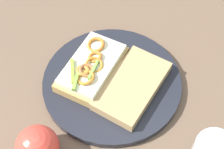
{
  "coord_description": "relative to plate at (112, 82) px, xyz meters",
  "views": [
    {
      "loc": [
        0.39,
        -0.02,
        0.59
      ],
      "look_at": [
        0.0,
        0.0,
        0.04
      ],
      "focal_mm": 54.18,
      "sensor_mm": 36.0,
      "label": 1
    }
  ],
  "objects": [
    {
      "name": "sandwich",
      "position": [
        -0.02,
        -0.04,
        0.03
      ],
      "size": [
        0.18,
        0.16,
        0.05
      ],
      "rotation": [
        0.0,
        0.0,
        2.62
      ],
      "color": "tan",
      "rests_on": "plate"
    },
    {
      "name": "ground_plane",
      "position": [
        0.0,
        0.0,
        -0.01
      ],
      "size": [
        2.0,
        2.0,
        0.0
      ],
      "primitive_type": "plane",
      "color": "brown",
      "rests_on": "ground"
    },
    {
      "name": "apple_1",
      "position": [
        0.15,
        -0.14,
        0.03
      ],
      "size": [
        0.1,
        0.1,
        0.08
      ],
      "primitive_type": "sphere",
      "rotation": [
        0.0,
        0.0,
        1.26
      ],
      "color": "#DD4032",
      "rests_on": "ground_plane"
    },
    {
      "name": "bread_slice_side",
      "position": [
        0.02,
        0.04,
        0.02
      ],
      "size": [
        0.19,
        0.17,
        0.02
      ],
      "primitive_type": "cube",
      "rotation": [
        0.0,
        0.0,
        2.55
      ],
      "color": "tan",
      "rests_on": "plate"
    },
    {
      "name": "plate",
      "position": [
        0.0,
        0.0,
        0.0
      ],
      "size": [
        0.29,
        0.29,
        0.02
      ],
      "primitive_type": "cylinder",
      "color": "black",
      "rests_on": "ground_plane"
    }
  ]
}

